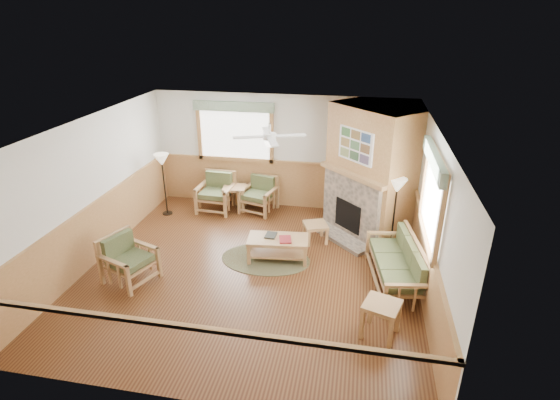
% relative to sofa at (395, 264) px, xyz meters
% --- Properties ---
extents(floor, '(6.00, 6.00, 0.01)m').
position_rel_sofa_xyz_m(floor, '(-2.55, -0.05, -0.41)').
color(floor, '#532E17').
rests_on(floor, ground).
extents(ceiling, '(6.00, 6.00, 0.01)m').
position_rel_sofa_xyz_m(ceiling, '(-2.55, -0.05, 2.29)').
color(ceiling, white).
rests_on(ceiling, floor).
extents(wall_back, '(6.00, 0.02, 2.70)m').
position_rel_sofa_xyz_m(wall_back, '(-2.55, 2.95, 0.94)').
color(wall_back, white).
rests_on(wall_back, floor).
extents(wall_front, '(6.00, 0.02, 2.70)m').
position_rel_sofa_xyz_m(wall_front, '(-2.55, -3.05, 0.94)').
color(wall_front, white).
rests_on(wall_front, floor).
extents(wall_left, '(0.02, 6.00, 2.70)m').
position_rel_sofa_xyz_m(wall_left, '(-5.55, -0.05, 0.94)').
color(wall_left, white).
rests_on(wall_left, floor).
extents(wall_right, '(0.02, 6.00, 2.70)m').
position_rel_sofa_xyz_m(wall_right, '(0.45, -0.05, 0.94)').
color(wall_right, white).
rests_on(wall_right, floor).
extents(wainscot, '(6.00, 6.00, 1.10)m').
position_rel_sofa_xyz_m(wainscot, '(-2.55, -0.05, 0.14)').
color(wainscot, '#AE7C47').
rests_on(wainscot, floor).
extents(fireplace, '(3.11, 3.11, 2.70)m').
position_rel_sofa_xyz_m(fireplace, '(-0.50, 2.00, 0.94)').
color(fireplace, '#AE7C47').
rests_on(fireplace, floor).
extents(window_back, '(1.90, 0.16, 1.50)m').
position_rel_sofa_xyz_m(window_back, '(-3.65, 2.91, 2.12)').
color(window_back, white).
rests_on(window_back, wall_back).
extents(window_right, '(0.16, 1.90, 1.50)m').
position_rel_sofa_xyz_m(window_right, '(0.41, -0.25, 2.12)').
color(window_right, white).
rests_on(window_right, wall_right).
extents(ceiling_fan, '(1.59, 1.59, 0.36)m').
position_rel_sofa_xyz_m(ceiling_fan, '(-2.25, 0.25, 2.25)').
color(ceiling_fan, white).
rests_on(ceiling_fan, ceiling).
extents(sofa, '(1.87, 1.00, 0.82)m').
position_rel_sofa_xyz_m(sofa, '(0.00, 0.00, 0.00)').
color(sofa, '#AA7E4F').
rests_on(sofa, floor).
extents(armchair_back_left, '(0.84, 0.84, 0.89)m').
position_rel_sofa_xyz_m(armchair_back_left, '(-4.02, 2.38, 0.04)').
color(armchair_back_left, '#AA7E4F').
rests_on(armchair_back_left, floor).
extents(armchair_back_right, '(0.90, 0.90, 0.83)m').
position_rel_sofa_xyz_m(armchair_back_right, '(-3.02, 2.50, 0.00)').
color(armchair_back_right, '#AA7E4F').
rests_on(armchair_back_right, floor).
extents(armchair_left, '(0.97, 0.97, 0.85)m').
position_rel_sofa_xyz_m(armchair_left, '(-4.56, -0.75, 0.01)').
color(armchair_left, '#AA7E4F').
rests_on(armchair_left, floor).
extents(coffee_table, '(1.19, 0.68, 0.46)m').
position_rel_sofa_xyz_m(coffee_table, '(-2.15, 0.43, -0.18)').
color(coffee_table, '#AA7E4F').
rests_on(coffee_table, floor).
extents(end_table_chairs, '(0.59, 0.57, 0.59)m').
position_rel_sofa_xyz_m(end_table_chairs, '(-3.60, 2.50, -0.12)').
color(end_table_chairs, '#AA7E4F').
rests_on(end_table_chairs, floor).
extents(end_table_sofa, '(0.62, 0.61, 0.56)m').
position_rel_sofa_xyz_m(end_table_sofa, '(-0.27, -1.39, -0.13)').
color(end_table_sofa, '#AA7E4F').
rests_on(end_table_sofa, floor).
extents(footstool, '(0.59, 0.59, 0.40)m').
position_rel_sofa_xyz_m(footstool, '(-1.52, 1.28, -0.21)').
color(footstool, '#AA7E4F').
rests_on(footstool, floor).
extents(braided_rug, '(1.79, 1.79, 0.01)m').
position_rel_sofa_xyz_m(braided_rug, '(-2.38, 0.37, -0.40)').
color(braided_rug, brown).
rests_on(braided_rug, floor).
extents(floor_lamp_left, '(0.35, 0.35, 1.48)m').
position_rel_sofa_xyz_m(floor_lamp_left, '(-5.10, 1.95, 0.33)').
color(floor_lamp_left, black).
rests_on(floor_lamp_left, floor).
extents(floor_lamp_right, '(0.46, 0.46, 1.53)m').
position_rel_sofa_xyz_m(floor_lamp_right, '(0.00, 1.20, 0.36)').
color(floor_lamp_right, black).
rests_on(floor_lamp_right, floor).
extents(book_red, '(0.28, 0.34, 0.03)m').
position_rel_sofa_xyz_m(book_red, '(-2.00, 0.38, 0.08)').
color(book_red, maroon).
rests_on(book_red, coffee_table).
extents(book_dark, '(0.21, 0.28, 0.03)m').
position_rel_sofa_xyz_m(book_dark, '(-2.30, 0.50, 0.07)').
color(book_dark, '#272821').
rests_on(book_dark, coffee_table).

